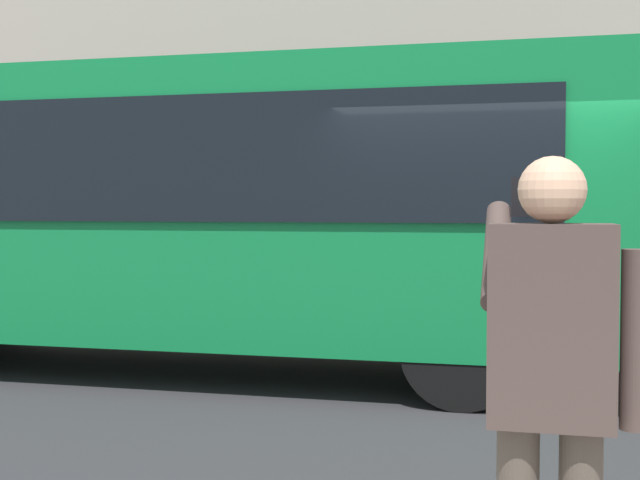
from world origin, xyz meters
TOP-DOWN VIEW (x-y plane):
  - ground_plane at (0.00, 0.00)m, footprint 60.00×60.00m
  - red_bus at (3.21, -0.57)m, footprint 9.05×2.54m
  - pedestrian_photographer at (-0.41, 4.67)m, footprint 0.53×0.52m

SIDE VIEW (x-z plane):
  - ground_plane at x=0.00m, z-range 0.00..0.00m
  - pedestrian_photographer at x=-0.41m, z-range 0.29..1.99m
  - red_bus at x=3.21m, z-range 0.14..3.22m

